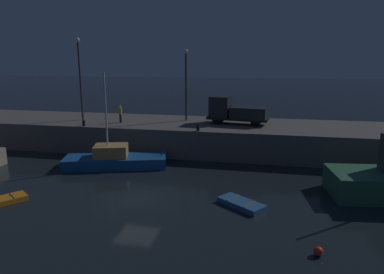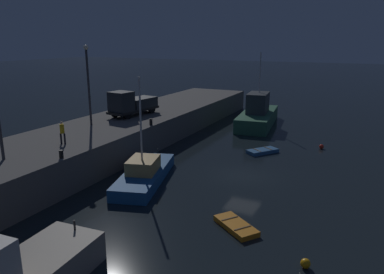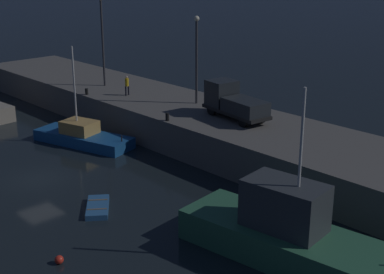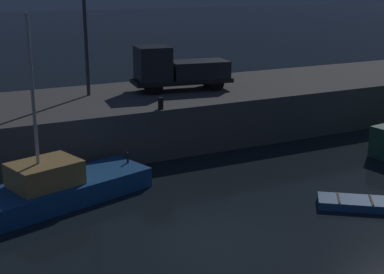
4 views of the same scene
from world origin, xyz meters
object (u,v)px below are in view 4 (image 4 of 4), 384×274
dinghy_red_small (355,203)px  utility_truck (177,69)px  fishing_trawler_red (52,189)px  lamp_post_east (85,19)px  bollard_central (161,103)px

dinghy_red_small → utility_truck: utility_truck is taller
utility_truck → fishing_trawler_red: bearing=-141.1°
lamp_post_east → utility_truck: lamp_post_east is taller
utility_truck → bollard_central: (-2.85, -4.10, -0.95)m
fishing_trawler_red → utility_truck: fishing_trawler_red is taller
lamp_post_east → bollard_central: size_ratio=11.96×
fishing_trawler_red → lamp_post_east: bearing=63.5°
fishing_trawler_red → bollard_central: bearing=27.8°
lamp_post_east → bollard_central: 6.80m
fishing_trawler_red → bollard_central: (6.43, 3.40, 2.28)m
fishing_trawler_red → dinghy_red_small: 12.41m
fishing_trawler_red → utility_truck: size_ratio=1.45×
fishing_trawler_red → utility_truck: (9.28, 7.49, 3.23)m
dinghy_red_small → fishing_trawler_red: bearing=151.4°
fishing_trawler_red → lamp_post_east: 11.34m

